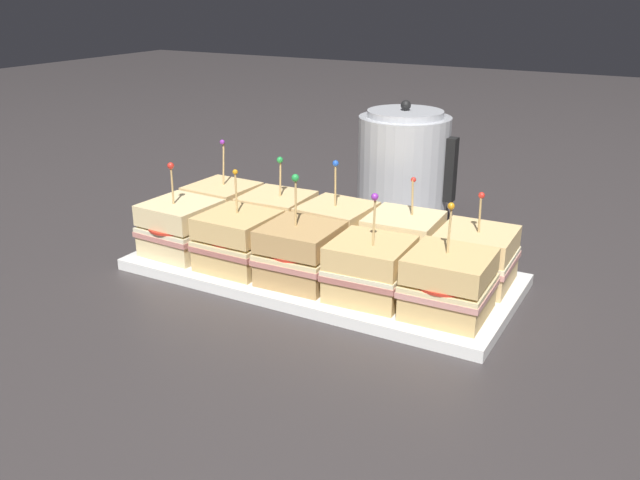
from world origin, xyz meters
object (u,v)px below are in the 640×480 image
object	(u,v)px
serving_platter	(320,272)
sandwich_front_center	(300,254)
sandwich_front_right	(370,269)
sandwich_back_left	(277,219)
sandwich_front_far_right	(449,284)
sandwich_back_center	(336,231)
sandwich_back_right	(403,242)
sandwich_back_far_left	(223,209)
kettle_steel	(401,166)
sandwich_front_left	(238,241)
sandwich_front_far_left	(181,228)
sandwich_back_far_right	(475,257)

from	to	relation	value
serving_platter	sandwich_front_center	world-z (taller)	sandwich_front_center
sandwich_front_right	sandwich_back_left	size ratio (longest dim) A/B	1.02
sandwich_front_far_right	sandwich_back_left	world-z (taller)	sandwich_front_far_right
sandwich_back_center	sandwich_back_right	size ratio (longest dim) A/B	1.10
sandwich_back_far_left	sandwich_back_right	xyz separation A→B (m)	(0.36, -0.00, -0.00)
kettle_steel	sandwich_front_left	bearing A→B (deg)	-105.64
sandwich_front_right	sandwich_back_right	size ratio (longest dim) A/B	1.07
sandwich_front_center	sandwich_back_left	distance (m)	0.17
sandwich_front_right	sandwich_back_right	world-z (taller)	sandwich_front_right
sandwich_front_left	sandwich_back_center	xyz separation A→B (m)	(0.12, 0.12, 0.00)
sandwich_front_far_right	sandwich_back_far_left	bearing A→B (deg)	165.82
sandwich_front_right	serving_platter	bearing A→B (deg)	153.20
sandwich_back_far_left	kettle_steel	distance (m)	0.37
sandwich_front_far_right	sandwich_back_center	bearing A→B (deg)	153.94
serving_platter	sandwich_back_left	distance (m)	0.14
sandwich_back_far_left	sandwich_front_left	bearing A→B (deg)	-45.09
sandwich_back_center	sandwich_back_right	bearing A→B (deg)	1.70
sandwich_front_left	kettle_steel	world-z (taller)	kettle_steel
sandwich_front_center	sandwich_front_far_right	distance (m)	0.24
sandwich_front_far_left	sandwich_back_far_right	bearing A→B (deg)	14.15
sandwich_front_far_left	sandwich_back_right	xyz separation A→B (m)	(0.36, 0.12, -0.00)
sandwich_front_far_left	sandwich_back_center	distance (m)	0.26
sandwich_front_right	sandwich_back_far_right	bearing A→B (deg)	45.21
sandwich_front_left	sandwich_front_far_right	size ratio (longest dim) A/B	1.00
sandwich_back_left	sandwich_front_far_right	bearing A→B (deg)	-18.21
sandwich_back_left	sandwich_back_far_right	bearing A→B (deg)	0.59
serving_platter	sandwich_back_left	xyz separation A→B (m)	(-0.12, 0.06, 0.05)
serving_platter	sandwich_back_far_left	size ratio (longest dim) A/B	3.63
sandwich_back_center	kettle_steel	size ratio (longest dim) A/B	0.69
sandwich_back_far_left	sandwich_front_center	bearing A→B (deg)	-27.16
sandwich_front_left	kettle_steel	bearing A→B (deg)	74.36
sandwich_front_center	sandwich_back_far_left	size ratio (longest dim) A/B	0.99
sandwich_front_right	kettle_steel	size ratio (longest dim) A/B	0.67
sandwich_back_left	sandwich_front_right	bearing A→B (deg)	-26.39
sandwich_back_far_right	sandwich_front_far_left	bearing A→B (deg)	-165.85
sandwich_front_center	sandwich_front_right	world-z (taller)	sandwich_front_center
sandwich_front_left	sandwich_front_far_right	world-z (taller)	same
sandwich_back_far_left	sandwich_back_center	distance (m)	0.24
sandwich_front_far_right	sandwich_back_far_left	size ratio (longest dim) A/B	0.94
serving_platter	sandwich_front_left	distance (m)	0.14
sandwich_back_far_right	sandwich_back_far_left	bearing A→B (deg)	-179.96
sandwich_front_far_right	sandwich_back_far_left	xyz separation A→B (m)	(-0.47, 0.12, -0.00)
kettle_steel	sandwich_front_far_left	bearing A→B (deg)	-120.36
sandwich_back_center	sandwich_back_right	world-z (taller)	sandwich_back_center
sandwich_front_far_right	sandwich_front_right	bearing A→B (deg)	-179.78
sandwich_front_far_right	sandwich_back_right	xyz separation A→B (m)	(-0.12, 0.12, -0.00)
sandwich_front_far_left	sandwich_back_center	xyz separation A→B (m)	(0.24, 0.11, -0.00)
sandwich_front_right	sandwich_front_far_right	world-z (taller)	sandwich_front_right
sandwich_front_left	sandwich_back_left	bearing A→B (deg)	91.04
sandwich_back_far_right	kettle_steel	bearing A→B (deg)	130.79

